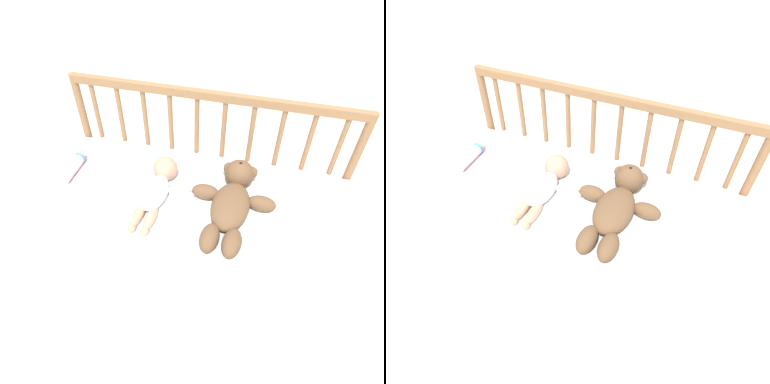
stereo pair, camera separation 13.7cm
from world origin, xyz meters
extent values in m
plane|color=silver|center=(0.00, 0.00, 0.00)|extent=(12.00, 12.00, 0.00)
cube|color=#EDB7C6|center=(0.00, 0.00, 0.22)|extent=(1.30, 0.59, 0.44)
cylinder|color=#997047|center=(-0.63, 0.32, 0.39)|extent=(0.04, 0.04, 0.77)
cylinder|color=#997047|center=(0.63, 0.32, 0.39)|extent=(0.04, 0.04, 0.77)
cube|color=#997047|center=(0.00, 0.32, 0.75)|extent=(1.27, 0.03, 0.04)
cylinder|color=#997047|center=(-0.55, 0.32, 0.59)|extent=(0.02, 0.02, 0.29)
cylinder|color=#997047|center=(-0.43, 0.32, 0.59)|extent=(0.02, 0.02, 0.29)
cylinder|color=#997047|center=(-0.31, 0.32, 0.59)|extent=(0.02, 0.02, 0.29)
cylinder|color=#997047|center=(-0.18, 0.32, 0.59)|extent=(0.02, 0.02, 0.29)
cylinder|color=#997047|center=(-0.06, 0.32, 0.59)|extent=(0.02, 0.02, 0.29)
cylinder|color=#997047|center=(0.06, 0.32, 0.59)|extent=(0.02, 0.02, 0.29)
cylinder|color=#997047|center=(0.18, 0.32, 0.59)|extent=(0.02, 0.02, 0.29)
cylinder|color=#997047|center=(0.31, 0.32, 0.59)|extent=(0.02, 0.02, 0.29)
cylinder|color=#997047|center=(0.43, 0.32, 0.59)|extent=(0.02, 0.02, 0.29)
cylinder|color=#997047|center=(0.55, 0.32, 0.59)|extent=(0.02, 0.02, 0.29)
cube|color=white|center=(0.01, -0.02, 0.45)|extent=(0.85, 0.51, 0.01)
ellipsoid|color=brown|center=(0.16, -0.03, 0.49)|extent=(0.16, 0.26, 0.09)
sphere|color=brown|center=(0.17, 0.14, 0.51)|extent=(0.12, 0.12, 0.12)
sphere|color=beige|center=(0.17, 0.14, 0.54)|extent=(0.05, 0.05, 0.05)
sphere|color=black|center=(0.17, 0.14, 0.56)|extent=(0.02, 0.02, 0.02)
sphere|color=brown|center=(0.12, 0.17, 0.51)|extent=(0.05, 0.05, 0.05)
sphere|color=brown|center=(0.22, 0.16, 0.51)|extent=(0.05, 0.05, 0.05)
ellipsoid|color=brown|center=(0.05, 0.03, 0.48)|extent=(0.12, 0.07, 0.07)
ellipsoid|color=brown|center=(0.28, 0.02, 0.48)|extent=(0.12, 0.07, 0.07)
ellipsoid|color=brown|center=(0.11, -0.20, 0.48)|extent=(0.08, 0.13, 0.07)
ellipsoid|color=brown|center=(0.20, -0.20, 0.48)|extent=(0.08, 0.13, 0.07)
ellipsoid|color=white|center=(-0.15, -0.03, 0.48)|extent=(0.11, 0.20, 0.08)
sphere|color=tan|center=(-0.15, 0.11, 0.50)|extent=(0.11, 0.11, 0.11)
ellipsoid|color=white|center=(-0.24, 0.02, 0.46)|extent=(0.13, 0.04, 0.04)
ellipsoid|color=white|center=(-0.06, 0.01, 0.46)|extent=(0.13, 0.04, 0.04)
sphere|color=tan|center=(-0.28, 0.03, 0.46)|extent=(0.03, 0.03, 0.03)
sphere|color=tan|center=(-0.02, 0.02, 0.46)|extent=(0.03, 0.03, 0.03)
ellipsoid|color=tan|center=(-0.18, -0.15, 0.47)|extent=(0.05, 0.13, 0.04)
ellipsoid|color=tan|center=(-0.13, -0.15, 0.47)|extent=(0.05, 0.13, 0.04)
sphere|color=tan|center=(-0.19, -0.21, 0.46)|extent=(0.04, 0.04, 0.04)
sphere|color=tan|center=(-0.13, -0.22, 0.46)|extent=(0.04, 0.04, 0.04)
cylinder|color=white|center=(-0.57, 0.03, 0.47)|extent=(0.05, 0.15, 0.05)
cylinder|color=#4C99D8|center=(-0.57, 0.11, 0.47)|extent=(0.05, 0.02, 0.05)
sphere|color=#EAC67F|center=(-0.57, 0.12, 0.47)|extent=(0.04, 0.04, 0.04)
camera|label=1|loc=(0.24, -0.94, 1.49)|focal=32.00mm
camera|label=2|loc=(0.37, -0.90, 1.49)|focal=32.00mm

